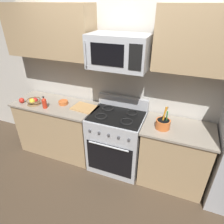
{
  "coord_description": "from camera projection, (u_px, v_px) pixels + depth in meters",
  "views": [
    {
      "loc": [
        0.78,
        -1.55,
        2.3
      ],
      "look_at": [
        -0.03,
        0.52,
        1.03
      ],
      "focal_mm": 31.18,
      "sensor_mm": 36.0,
      "label": 1
    }
  ],
  "objects": [
    {
      "name": "prep_bowl",
      "position": [
        63.0,
        102.0,
        2.99
      ],
      "size": [
        0.15,
        0.15,
        0.06
      ],
      "color": "#D1662D",
      "rests_on": "counter_left"
    },
    {
      "name": "utensil_crock",
      "position": [
        163.0,
        124.0,
        2.41
      ],
      "size": [
        0.18,
        0.18,
        0.3
      ],
      "color": "#D1662D",
      "rests_on": "counter_right"
    },
    {
      "name": "bottle_hot_sauce",
      "position": [
        44.0,
        103.0,
        2.86
      ],
      "size": [
        0.07,
        0.07,
        0.18
      ],
      "color": "red",
      "rests_on": "counter_left"
    },
    {
      "name": "cutting_board",
      "position": [
        85.0,
        108.0,
        2.89
      ],
      "size": [
        0.4,
        0.3,
        0.02
      ],
      "primitive_type": "cube",
      "rotation": [
        0.0,
        0.0,
        -0.1
      ],
      "color": "tan",
      "rests_on": "counter_left"
    },
    {
      "name": "counter_right",
      "position": [
        174.0,
        156.0,
        2.66
      ],
      "size": [
        0.89,
        0.59,
        0.91
      ],
      "color": "tan",
      "rests_on": "ground"
    },
    {
      "name": "microwave",
      "position": [
        119.0,
        52.0,
        2.29
      ],
      "size": [
        0.72,
        0.44,
        0.39
      ],
      "color": "#B2B5BA"
    },
    {
      "name": "wall_back",
      "position": [
        126.0,
        81.0,
        2.8
      ],
      "size": [
        8.0,
        0.1,
        2.6
      ],
      "primitive_type": "cube",
      "color": "beige",
      "rests_on": "ground"
    },
    {
      "name": "apple_loose",
      "position": [
        22.0,
        100.0,
        3.03
      ],
      "size": [
        0.08,
        0.08,
        0.08
      ],
      "primitive_type": "sphere",
      "color": "red",
      "rests_on": "counter_left"
    },
    {
      "name": "fruit_basket",
      "position": [
        34.0,
        101.0,
        2.98
      ],
      "size": [
        0.22,
        0.22,
        0.11
      ],
      "color": "brown",
      "rests_on": "counter_left"
    },
    {
      "name": "ground_plane",
      "position": [
        100.0,
        196.0,
        2.64
      ],
      "size": [
        16.0,
        16.0,
        0.0
      ],
      "primitive_type": "plane",
      "color": "#473828"
    },
    {
      "name": "range_oven",
      "position": [
        116.0,
        141.0,
        2.92
      ],
      "size": [
        0.76,
        0.63,
        1.09
      ],
      "color": "#B2B5BA",
      "rests_on": "ground"
    },
    {
      "name": "counter_left",
      "position": [
        58.0,
        127.0,
        3.25
      ],
      "size": [
        1.3,
        0.59,
        0.91
      ],
      "color": "tan",
      "rests_on": "ground"
    },
    {
      "name": "upper_cabinets_right",
      "position": [
        198.0,
        40.0,
        2.04
      ],
      "size": [
        0.88,
        0.34,
        0.68
      ],
      "color": "tan"
    },
    {
      "name": "upper_cabinets_left",
      "position": [
        49.0,
        31.0,
        2.63
      ],
      "size": [
        1.29,
        0.34,
        0.68
      ],
      "color": "tan"
    }
  ]
}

